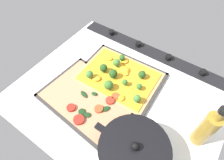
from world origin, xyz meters
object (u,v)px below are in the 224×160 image
(broccoli_pizza, at_px, (118,76))
(oil_bottle, at_px, (206,130))
(baking_tray_back, at_px, (90,99))
(baking_tray_front, at_px, (119,78))
(veggie_pizza_back, at_px, (90,99))
(cooking_pot, at_px, (133,153))

(broccoli_pizza, relative_size, oil_bottle, 1.60)
(broccoli_pizza, bearing_deg, baking_tray_back, 76.04)
(baking_tray_front, height_order, veggie_pizza_back, veggie_pizza_back)
(oil_bottle, bearing_deg, baking_tray_back, 11.11)
(baking_tray_back, height_order, veggie_pizza_back, veggie_pizza_back)
(baking_tray_back, relative_size, cooking_pot, 1.36)
(cooking_pot, bearing_deg, veggie_pizza_back, -20.79)
(baking_tray_front, distance_m, veggie_pizza_back, 0.16)
(baking_tray_back, bearing_deg, cooking_pot, 158.98)
(oil_bottle, bearing_deg, baking_tray_front, -11.27)
(baking_tray_back, distance_m, oil_bottle, 0.42)
(broccoli_pizza, distance_m, baking_tray_back, 0.15)
(baking_tray_front, bearing_deg, veggie_pizza_back, 77.55)
(baking_tray_front, relative_size, oil_bottle, 1.72)
(baking_tray_back, bearing_deg, baking_tray_front, -104.07)
(broccoli_pizza, distance_m, oil_bottle, 0.38)
(baking_tray_back, relative_size, oil_bottle, 1.83)
(baking_tray_back, distance_m, veggie_pizza_back, 0.01)
(baking_tray_front, xyz_separation_m, broccoli_pizza, (0.00, 0.00, 0.01))
(broccoli_pizza, height_order, oil_bottle, oil_bottle)
(baking_tray_front, relative_size, veggie_pizza_back, 1.01)
(broccoli_pizza, xyz_separation_m, oil_bottle, (-0.37, 0.07, 0.07))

